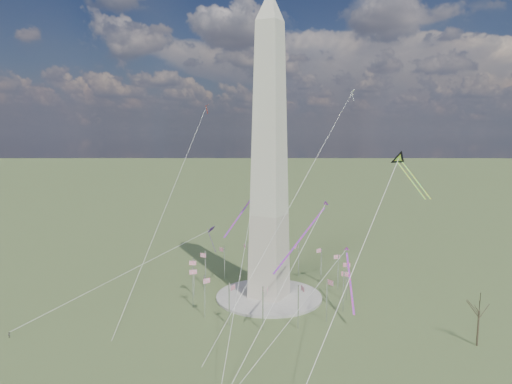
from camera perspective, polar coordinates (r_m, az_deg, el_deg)
The scene contains 13 objects.
ground at distance 159.68m, azimuth 1.63°, elevation -13.05°, with size 2000.00×2000.00×0.00m, color #445229.
plaza at distance 159.54m, azimuth 1.63°, elevation -12.92°, with size 36.00×36.00×0.80m, color #AAA39B.
washington_monument at distance 149.78m, azimuth 1.70°, elevation 4.40°, with size 15.56×15.56×100.00m.
flagpole_ring at distance 157.28m, azimuth 1.64°, elevation -10.57°, with size 54.40×54.40×13.00m.
tree_near at distance 136.15m, azimuth 26.14°, elevation -12.92°, with size 8.24×8.24×14.42m.
person_west at distance 147.62m, azimuth -28.45°, elevation -15.42°, with size 0.76×0.59×1.56m, color gray.
kite_delta_black at distance 148.99m, azimuth 17.64°, elevation 3.65°, with size 14.39×14.10×13.49m.
kite_diamond_purple at distance 171.68m, azimuth -5.59°, elevation -4.98°, with size 2.23×3.44×10.49m.
kite_streamer_left at distance 128.69m, azimuth 6.71°, elevation -4.26°, with size 7.27×24.06×16.79m.
kite_streamer_mid at distance 155.90m, azimuth -1.54°, elevation -2.13°, with size 2.13×19.29×13.24m.
kite_streamer_right at distance 148.41m, azimuth 11.55°, elevation -9.63°, with size 9.84×20.43×14.92m.
kite_small_red at distance 198.27m, azimuth -6.18°, elevation 10.54°, with size 1.43×1.41×4.10m.
kite_small_white at distance 188.75m, azimuth 11.99°, elevation 12.06°, with size 1.34×2.07×4.52m.
Camera 1 is at (66.17, -134.14, 55.91)m, focal length 32.00 mm.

